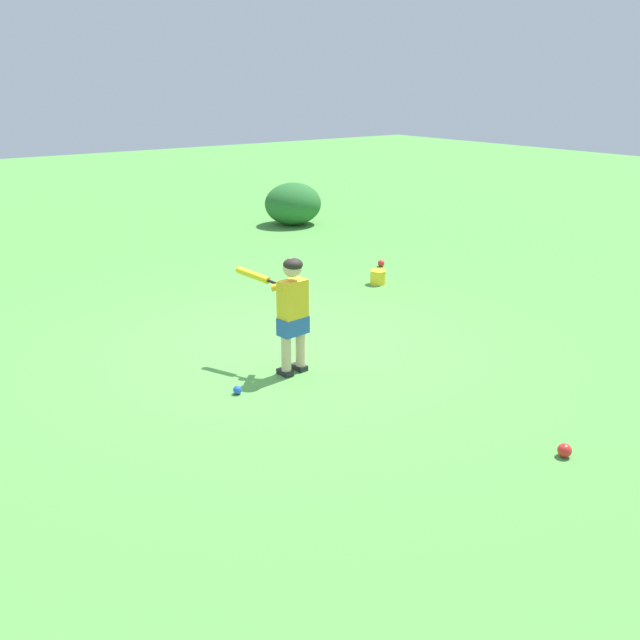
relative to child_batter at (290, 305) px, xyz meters
The scene contains 7 objects.
ground_plane 0.90m from the child_batter, 152.73° to the left, with size 40.00×40.00×0.00m, color #519942.
child_batter is the anchor object (origin of this frame).
play_ball_midfield 0.89m from the child_batter, 79.82° to the right, with size 0.08×0.08×0.08m, color blue.
play_ball_far_left 2.57m from the child_batter, 16.59° to the left, with size 0.10×0.10×0.10m, color red.
play_ball_behind_batter 3.97m from the child_batter, 126.52° to the left, with size 0.10×0.10×0.10m, color red.
toy_bucket 3.10m from the child_batter, 123.79° to the left, with size 0.22×0.22×0.19m.
shrub_right_background 6.79m from the child_batter, 145.35° to the left, with size 0.99×1.05×0.76m, color #286B2D.
Camera 1 is at (5.37, -3.53, 2.54)m, focal length 38.58 mm.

